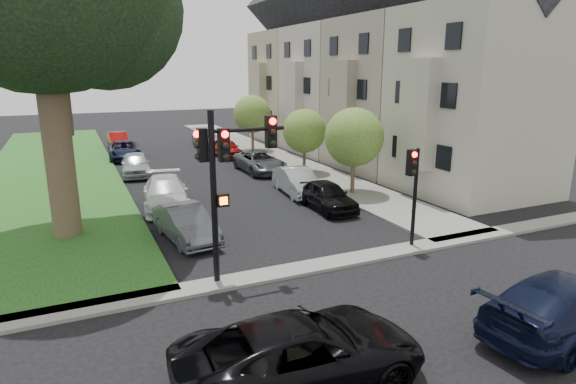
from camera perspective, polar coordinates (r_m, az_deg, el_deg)
name	(u,v)px	position (r m, az deg, el deg)	size (l,w,h in m)	color
ground	(354,289)	(15.61, 7.79, -11.35)	(140.00, 140.00, 0.00)	black
grass_strip	(52,170)	(36.45, -26.19, 2.36)	(8.00, 44.00, 0.12)	#155011
sidewalk_right	(267,153)	(39.17, -2.56, 4.59)	(3.50, 44.00, 0.12)	slate
sidewalk_cross	(323,265)	(17.15, 4.21, -8.58)	(60.00, 1.00, 0.12)	slate
house_a	(478,65)	(28.22, 21.58, 13.83)	(7.70, 7.55, 15.97)	#B1AF94
house_b	(392,66)	(33.91, 12.24, 14.43)	(7.70, 7.55, 15.97)	#80705C
house_c	(336,66)	(40.19, 5.68, 14.63)	(7.70, 7.55, 15.97)	#B2B2B2
house_d	(296,66)	(46.84, 0.93, 14.66)	(7.70, 7.55, 15.97)	gray
small_tree_a	(354,137)	(26.14, 7.83, 6.43)	(3.18, 3.18, 4.77)	#493324
small_tree_b	(304,131)	(31.33, 1.97, 7.23)	(2.83, 2.83, 4.25)	#493324
small_tree_c	(252,114)	(40.14, -4.27, 9.18)	(3.11, 3.11, 4.66)	#493324
traffic_signal_main	(226,166)	(14.97, -7.35, 3.10)	(2.71, 0.70, 5.57)	black
traffic_signal_secondary	(413,180)	(18.58, 14.62, 1.40)	(0.49, 0.40, 3.89)	black
car_cross_near	(301,352)	(11.01, 1.59, -18.47)	(2.58, 5.60, 1.56)	black
car_cross_far	(570,305)	(14.74, 30.39, -11.51)	(2.25, 5.53, 1.60)	black
car_parked_0	(327,196)	(23.63, 4.66, -0.43)	(1.68, 4.17, 1.42)	black
car_parked_1	(297,181)	(26.46, 1.10, 1.27)	(1.54, 4.41, 1.45)	#999BA0
car_parked_2	(260,162)	(32.24, -3.35, 3.60)	(2.33, 5.06, 1.41)	#3F4247
car_parked_3	(227,148)	(38.00, -7.30, 5.17)	(1.67, 4.14, 1.41)	maroon
car_parked_4	(206,138)	(43.89, -9.65, 6.34)	(2.02, 4.97, 1.44)	#999BA0
car_parked_5	(186,223)	(19.82, -12.02, -3.65)	(1.49, 4.29, 1.41)	#3F4247
car_parked_6	(166,193)	(24.60, -14.29, -0.13)	(2.12, 5.21, 1.51)	silver
car_parked_7	(136,164)	(32.63, -17.59, 3.16)	(1.77, 4.40, 1.50)	#999BA0
car_parked_8	(124,150)	(38.95, -18.82, 4.72)	(2.29, 4.96, 1.38)	black
car_parked_9	(118,140)	(44.55, -19.50, 5.80)	(1.47, 4.21, 1.39)	maroon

